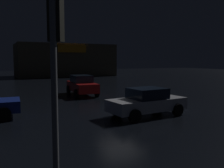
% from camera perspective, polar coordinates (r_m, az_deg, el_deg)
% --- Properties ---
extents(ground_plane, '(120.00, 120.00, 0.00)m').
position_cam_1_polar(ground_plane, '(14.70, 2.10, -5.91)').
color(ground_plane, black).
extents(store_building, '(17.15, 9.43, 5.80)m').
position_cam_1_polar(store_building, '(46.67, -10.96, 5.45)').
color(store_building, brown).
rests_on(store_building, ground).
extents(traffic_signal_opposite, '(0.41, 0.43, 4.39)m').
position_cam_1_polar(traffic_signal_opposite, '(5.89, -13.06, 7.13)').
color(traffic_signal_opposite, '#595B60').
rests_on(traffic_signal_opposite, ground).
extents(car_near, '(4.30, 2.13, 1.47)m').
position_cam_1_polar(car_near, '(12.99, 8.18, -4.14)').
color(car_near, '#B7B7BF').
rests_on(car_near, ground).
extents(car_far, '(2.12, 4.41, 1.66)m').
position_cam_1_polar(car_far, '(20.65, -7.05, -0.21)').
color(car_far, '#A51414').
rests_on(car_far, ground).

